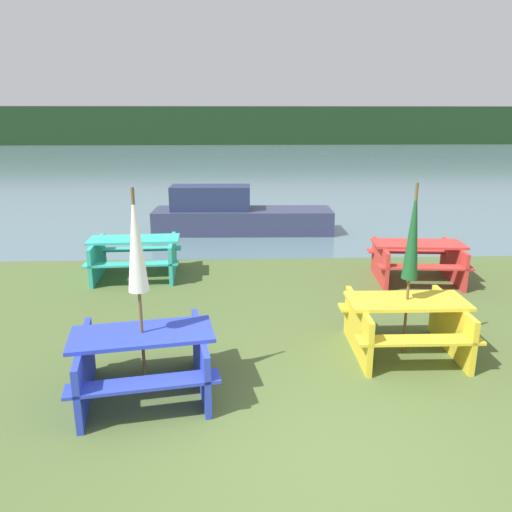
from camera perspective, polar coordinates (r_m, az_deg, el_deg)
name	(u,v)px	position (r m, az deg, el deg)	size (l,w,h in m)	color
ground_plane	(338,465)	(5.02, 9.35, -22.50)	(60.00, 60.00, 0.00)	#516633
water	(249,161)	(35.82, -0.82, 10.84)	(60.00, 50.00, 0.00)	slate
far_treeline	(244,126)	(55.69, -1.37, 14.67)	(80.00, 1.60, 4.00)	#193319
picnic_table_blue	(144,357)	(5.90, -12.72, -11.22)	(1.79, 1.63, 0.76)	blue
picnic_table_yellow	(405,321)	(6.98, 16.69, -7.13)	(1.56, 1.39, 0.76)	yellow
picnic_table_red	(417,258)	(10.03, 17.94, -0.21)	(1.79, 1.51, 0.76)	red
picnic_table_teal	(135,254)	(10.09, -13.67, 0.25)	(1.82, 1.48, 0.78)	#33B7A8
umbrella_white	(136,243)	(5.43, -13.56, 1.42)	(0.23, 0.23, 2.38)	brown
umbrella_darkgreen	(413,234)	(6.62, 17.50, 2.43)	(0.21, 0.21, 2.29)	brown
boat	(235,215)	(13.58, -2.37, 4.65)	(4.83, 1.36, 1.28)	#333856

